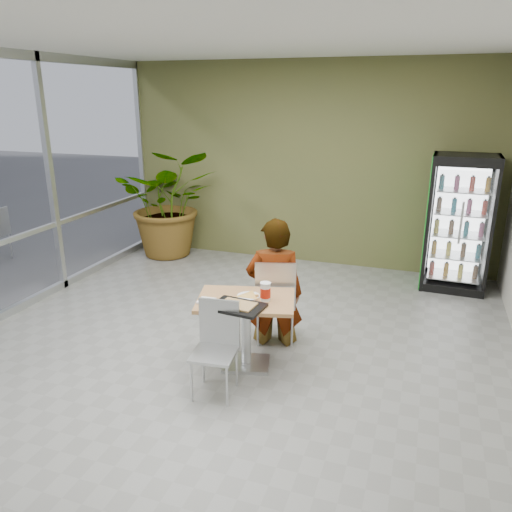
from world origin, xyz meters
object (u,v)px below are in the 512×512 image
object	(u,v)px
dining_table	(246,318)
chair_near	(217,340)
beverage_fridge	(459,224)
potted_plant	(170,203)
soda_cup	(265,292)
cafeteria_tray	(238,307)
chair_far	(275,295)
seated_woman	(274,294)

from	to	relation	value
dining_table	chair_near	size ratio (longest dim) A/B	1.24
beverage_fridge	potted_plant	distance (m)	4.59
chair_near	soda_cup	xyz separation A→B (m)	(0.31, 0.51, 0.32)
chair_near	beverage_fridge	size ratio (longest dim) A/B	0.46
soda_cup	beverage_fridge	world-z (taller)	beverage_fridge
cafeteria_tray	potted_plant	bearing A→B (deg)	126.96
chair_far	cafeteria_tray	bearing A→B (deg)	65.05
chair_far	beverage_fridge	size ratio (longest dim) A/B	0.52
seated_woman	cafeteria_tray	world-z (taller)	seated_woman
chair_near	dining_table	bearing A→B (deg)	71.01
seated_woman	potted_plant	world-z (taller)	potted_plant
chair_near	potted_plant	xyz separation A→B (m)	(-2.41, 3.60, 0.40)
chair_near	cafeteria_tray	xyz separation A→B (m)	(0.12, 0.24, 0.25)
chair_far	beverage_fridge	distance (m)	3.16
dining_table	chair_near	distance (m)	0.50
chair_far	potted_plant	xyz separation A→B (m)	(-2.66, 2.55, 0.34)
seated_woman	beverage_fridge	size ratio (longest dim) A/B	0.91
soda_cup	chair_near	bearing A→B (deg)	-121.11
potted_plant	chair_far	bearing A→B (deg)	-43.79
seated_woman	soda_cup	bearing A→B (deg)	82.60
chair_far	soda_cup	world-z (taller)	chair_far
seated_woman	cafeteria_tray	bearing A→B (deg)	67.43
dining_table	soda_cup	size ratio (longest dim) A/B	5.84
dining_table	soda_cup	xyz separation A→B (m)	(0.20, 0.02, 0.30)
seated_woman	soda_cup	distance (m)	0.66
chair_far	seated_woman	bearing A→B (deg)	-76.36
seated_woman	potted_plant	size ratio (longest dim) A/B	0.95
dining_table	beverage_fridge	world-z (taller)	beverage_fridge
chair_far	chair_near	xyz separation A→B (m)	(-0.25, -1.05, -0.06)
potted_plant	dining_table	bearing A→B (deg)	-51.02
chair_near	beverage_fridge	xyz separation A→B (m)	(2.18, 3.52, 0.44)
dining_table	seated_woman	size ratio (longest dim) A/B	0.63
chair_far	cafeteria_tray	xyz separation A→B (m)	(-0.13, -0.81, 0.18)
chair_far	beverage_fridge	xyz separation A→B (m)	(1.93, 2.47, 0.37)
cafeteria_tray	potted_plant	xyz separation A→B (m)	(-2.53, 3.36, 0.15)
dining_table	seated_woman	world-z (taller)	seated_woman
cafeteria_tray	soda_cup	bearing A→B (deg)	54.60
seated_woman	cafeteria_tray	xyz separation A→B (m)	(-0.10, -0.86, 0.19)
potted_plant	seated_woman	bearing A→B (deg)	-43.52
cafeteria_tray	beverage_fridge	distance (m)	3.88
dining_table	chair_far	distance (m)	0.59
chair_near	seated_woman	distance (m)	1.13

